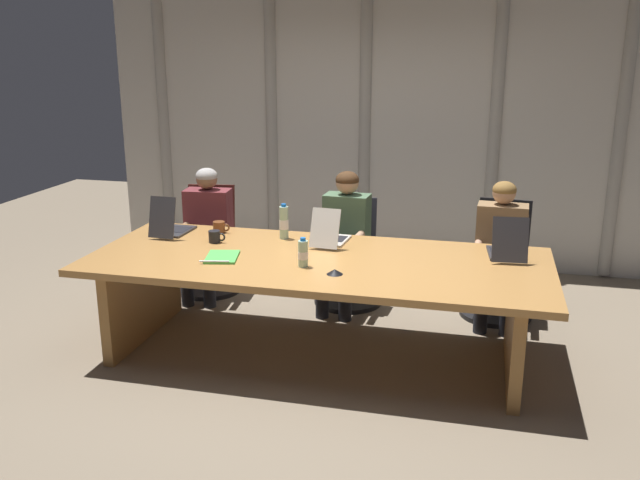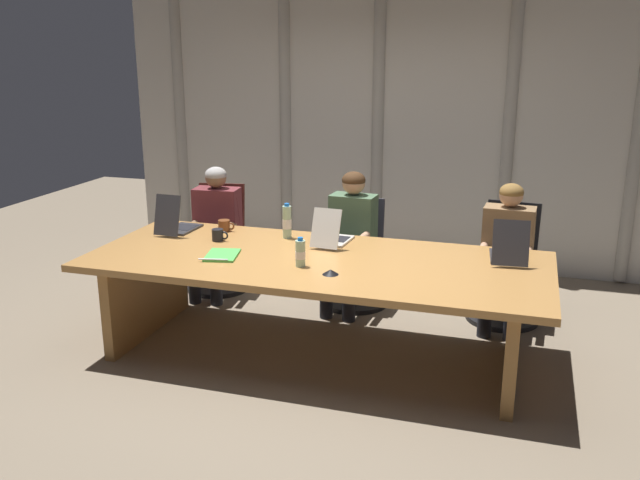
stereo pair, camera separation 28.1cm
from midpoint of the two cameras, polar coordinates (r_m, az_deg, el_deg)
ground_plane at (r=5.15m, az=-1.83°, el=-9.48°), size 11.25×11.25×0.00m
conference_table at (r=4.92m, az=-1.89°, el=-3.30°), size 3.29×1.34×0.74m
curtain_backdrop at (r=7.03m, az=3.42°, el=10.64°), size 5.63×0.17×3.11m
laptop_left_end at (r=5.63m, az=-13.71°, el=1.08°), size 0.23×0.44×0.33m
laptop_left_mid at (r=5.21m, az=-0.69°, el=0.30°), size 0.25×0.44×0.30m
laptop_center at (r=5.02m, az=13.81°, el=-0.76°), size 0.28×0.44×0.33m
office_chair_left_end at (r=6.45m, az=-10.48°, el=-0.99°), size 0.60×0.61×0.96m
office_chair_left_mid at (r=6.04m, az=1.11°, el=-2.03°), size 0.60×0.60×0.91m
office_chair_center at (r=5.91m, az=13.40°, el=-2.74°), size 0.60×0.60×0.96m
person_left_end at (r=6.21m, az=-10.80°, el=1.25°), size 0.45×0.57×1.16m
person_left_mid at (r=5.80m, az=0.63°, el=0.65°), size 0.42×0.56×1.19m
person_center at (r=5.67m, az=13.46°, el=-0.35°), size 0.43×0.56×1.16m
water_bottle_primary at (r=5.35m, az=-4.54°, el=1.44°), size 0.07×0.07×0.28m
water_bottle_secondary at (r=4.67m, az=-3.15°, el=-1.17°), size 0.07×0.07×0.21m
coffee_mug_near at (r=5.33m, az=-10.28°, el=0.27°), size 0.13×0.09×0.09m
coffee_mug_far at (r=5.61m, az=-9.83°, el=1.06°), size 0.14×0.10×0.09m
conference_mic_left_side at (r=4.53m, az=-0.54°, el=-2.68°), size 0.11×0.11×0.03m
spiral_notepad at (r=4.95m, az=-9.82°, el=-1.42°), size 0.28×0.35×0.03m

